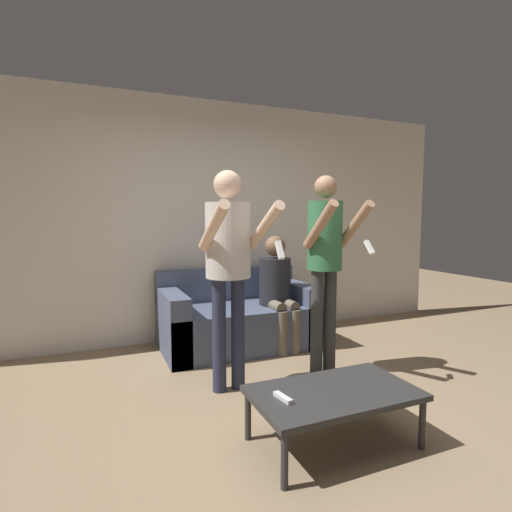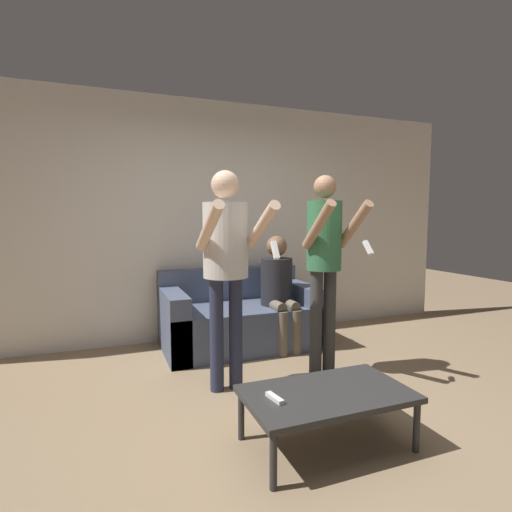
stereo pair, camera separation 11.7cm
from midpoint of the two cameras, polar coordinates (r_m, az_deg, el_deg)
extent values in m
plane|color=#937A5B|center=(2.99, 6.31, -22.25)|extent=(14.00, 14.00, 0.00)
cube|color=silver|center=(4.64, -5.79, 5.02)|extent=(6.40, 0.06, 2.70)
cube|color=#4C5670|center=(4.35, -1.56, -9.95)|extent=(1.61, 0.90, 0.45)
cube|color=#4C5670|center=(4.61, -3.12, -3.91)|extent=(1.61, 0.16, 0.36)
cube|color=#4C5670|center=(4.15, -10.91, -9.41)|extent=(0.20, 0.90, 0.65)
cube|color=#4C5670|center=(4.61, 6.83, -7.85)|extent=(0.20, 0.90, 0.65)
cylinder|color=#282D47|center=(3.25, -4.59, -11.15)|extent=(0.11, 0.11, 0.92)
cylinder|color=#282D47|center=(3.29, -1.88, -10.89)|extent=(0.11, 0.11, 0.92)
cylinder|color=silver|center=(3.14, -3.30, 2.27)|extent=(0.35, 0.35, 0.59)
sphere|color=beige|center=(3.14, -3.35, 10.15)|extent=(0.22, 0.22, 0.22)
cylinder|color=beige|center=(2.83, -5.52, 4.13)|extent=(0.08, 0.56, 0.38)
cylinder|color=beige|center=(2.96, 1.87, 4.22)|extent=(0.08, 0.56, 0.38)
cube|color=white|center=(2.73, 3.97, 0.86)|extent=(0.04, 0.09, 0.13)
cylinder|color=#383838|center=(3.59, 9.50, -9.43)|extent=(0.11, 0.11, 0.93)
cylinder|color=#383838|center=(3.66, 11.34, -9.17)|extent=(0.11, 0.11, 0.93)
cylinder|color=#337047|center=(3.51, 10.65, 2.87)|extent=(0.30, 0.30, 0.60)
sphere|color=#A87A5B|center=(3.52, 10.78, 9.72)|extent=(0.19, 0.19, 0.19)
cylinder|color=#A87A5B|center=(3.25, 9.93, 4.34)|extent=(0.08, 0.44, 0.41)
cylinder|color=#A87A5B|center=(3.44, 14.80, 4.30)|extent=(0.08, 0.44, 0.41)
cube|color=white|center=(3.30, 16.70, 1.15)|extent=(0.04, 0.11, 0.12)
cylinder|color=#6B6051|center=(4.09, 4.63, -11.02)|extent=(0.11, 0.11, 0.45)
cylinder|color=#6B6051|center=(4.15, 6.54, -10.77)|extent=(0.11, 0.11, 0.45)
cylinder|color=#6B6051|center=(4.16, 3.69, -7.08)|extent=(0.11, 0.32, 0.11)
cylinder|color=#6B6051|center=(4.23, 5.57, -6.90)|extent=(0.11, 0.32, 0.11)
cylinder|color=#232328|center=(4.29, 3.73, -3.67)|extent=(0.34, 0.34, 0.50)
sphere|color=brown|center=(4.25, 3.76, 1.42)|extent=(0.22, 0.22, 0.22)
cube|color=#2D2D2D|center=(2.60, 11.45, -18.76)|extent=(1.01, 0.58, 0.04)
cylinder|color=#2D2D2D|center=(2.29, 4.15, -27.21)|extent=(0.04, 0.04, 0.31)
cylinder|color=#2D2D2D|center=(2.76, 23.18, -21.53)|extent=(0.04, 0.04, 0.31)
cylinder|color=#2D2D2D|center=(2.69, -0.79, -21.84)|extent=(0.04, 0.04, 0.31)
cylinder|color=#2D2D2D|center=(3.10, 16.35, -18.18)|extent=(0.04, 0.04, 0.31)
cube|color=white|center=(2.44, 4.15, -19.58)|extent=(0.06, 0.15, 0.02)
camera|label=1|loc=(0.06, -89.11, 0.09)|focal=28.00mm
camera|label=2|loc=(0.06, 90.89, -0.09)|focal=28.00mm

